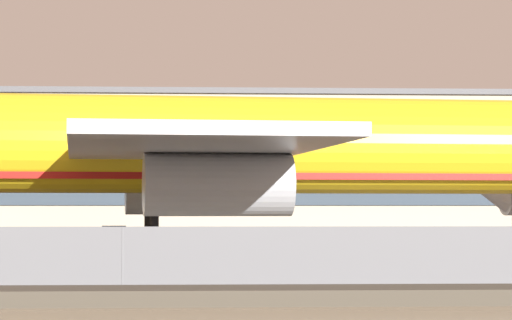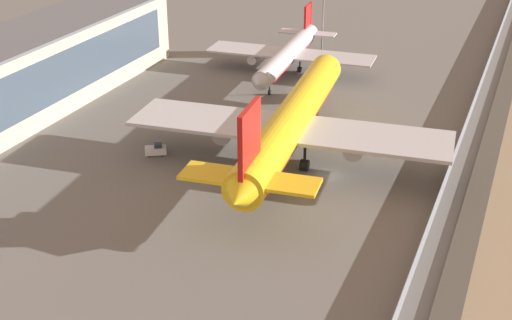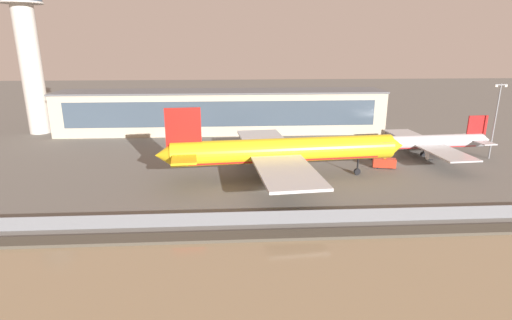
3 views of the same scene
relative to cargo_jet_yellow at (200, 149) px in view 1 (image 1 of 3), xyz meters
name	(u,v)px [view 1 (image 1 of 3)]	position (x,y,z in m)	size (l,w,h in m)	color
ground_plane	(141,271)	(-2.88, -6.59, -6.16)	(500.00, 500.00, 0.00)	#66635E
shoreline_seawall	(114,296)	(-2.88, -27.09, -5.91)	(320.00, 3.00, 0.50)	#474238
perimeter_fence	(122,260)	(-2.88, -22.59, -5.00)	(280.00, 0.10, 2.32)	slate
cargo_jet_yellow	(200,149)	(0.00, 0.00, 0.00)	(54.50, 46.90, 16.14)	yellow
baggage_tug	(112,240)	(-5.90, 19.37, -5.35)	(3.00, 3.57, 1.80)	white
terminal_building	(50,167)	(-13.49, 48.69, 0.67)	(105.41, 15.31, 13.63)	#BCB299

